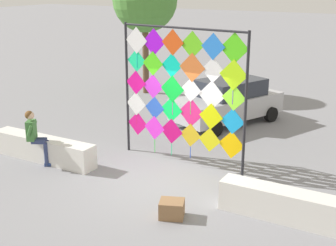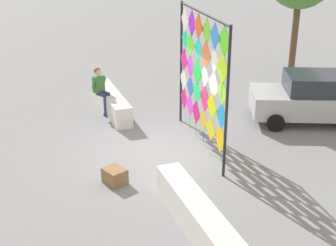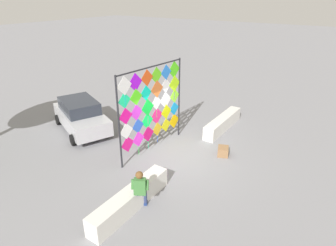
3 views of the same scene
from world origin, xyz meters
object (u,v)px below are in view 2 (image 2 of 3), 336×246
(seated_vendor, at_px, (101,87))
(cardboard_box_large, at_px, (115,176))
(parked_car, at_px, (317,98))
(kite_display_rack, at_px, (201,71))

(seated_vendor, xyz_separation_m, cardboard_box_large, (4.48, -0.72, -0.70))
(seated_vendor, relative_size, cardboard_box_large, 2.97)
(cardboard_box_large, bearing_deg, seated_vendor, 170.88)
(seated_vendor, height_order, parked_car, parked_car)
(parked_car, bearing_deg, seated_vendor, -115.74)
(parked_car, distance_m, cardboard_box_large, 6.97)
(parked_car, bearing_deg, cardboard_box_large, -76.92)
(kite_display_rack, xyz_separation_m, cardboard_box_large, (1.20, -2.69, -1.92))
(seated_vendor, height_order, cardboard_box_large, seated_vendor)
(parked_car, xyz_separation_m, cardboard_box_large, (1.57, -6.76, -0.58))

